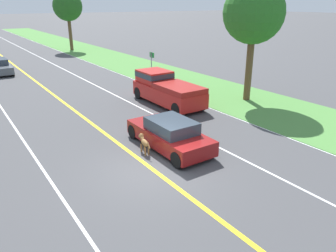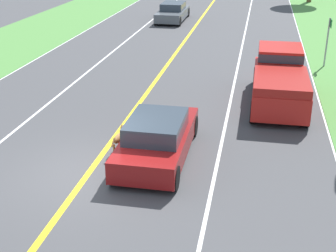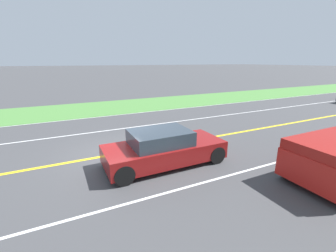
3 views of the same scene
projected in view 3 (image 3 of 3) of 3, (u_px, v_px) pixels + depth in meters
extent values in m
plane|color=#424244|center=(118.00, 154.00, 9.38)|extent=(400.00, 400.00, 0.00)
cube|color=yellow|center=(118.00, 154.00, 9.38)|extent=(0.18, 160.00, 0.01)
cube|color=white|center=(93.00, 117.00, 15.41)|extent=(0.14, 160.00, 0.01)
cube|color=white|center=(148.00, 198.00, 6.36)|extent=(0.10, 160.00, 0.01)
cube|color=white|center=(102.00, 131.00, 12.39)|extent=(0.10, 160.00, 0.01)
cube|color=#4C843D|center=(87.00, 109.00, 17.99)|extent=(6.00, 160.00, 0.03)
cube|color=maroon|center=(165.00, 151.00, 8.35)|extent=(1.81, 4.42, 0.63)
cube|color=#2D3842|center=(160.00, 137.00, 8.12)|extent=(1.56, 2.12, 0.51)
cylinder|color=black|center=(217.00, 155.00, 8.45)|extent=(0.22, 0.67, 0.67)
cylinder|color=black|center=(124.00, 175.00, 6.94)|extent=(0.22, 0.67, 0.67)
cylinder|color=black|center=(193.00, 141.00, 9.86)|extent=(0.22, 0.67, 0.67)
cylinder|color=black|center=(112.00, 156.00, 8.35)|extent=(0.22, 0.67, 0.67)
ellipsoid|color=olive|center=(153.00, 141.00, 9.42)|extent=(0.29, 0.66, 0.27)
cylinder|color=olive|center=(159.00, 148.00, 9.51)|extent=(0.07, 0.07, 0.36)
cylinder|color=olive|center=(148.00, 149.00, 9.37)|extent=(0.07, 0.07, 0.36)
cylinder|color=olive|center=(158.00, 147.00, 9.64)|extent=(0.07, 0.07, 0.36)
cylinder|color=olive|center=(148.00, 148.00, 9.50)|extent=(0.07, 0.07, 0.36)
cylinder|color=olive|center=(159.00, 138.00, 9.47)|extent=(0.15, 0.19, 0.17)
sphere|color=olive|center=(162.00, 136.00, 9.49)|extent=(0.24, 0.24, 0.22)
ellipsoid|color=#331E14|center=(165.00, 136.00, 9.54)|extent=(0.11, 0.11, 0.08)
cone|color=brown|center=(162.00, 135.00, 9.41)|extent=(0.08, 0.08, 0.10)
cone|color=brown|center=(161.00, 134.00, 9.52)|extent=(0.08, 0.08, 0.10)
cylinder|color=olive|center=(143.00, 141.00, 9.28)|extent=(0.08, 0.24, 0.24)
cylinder|color=black|center=(289.00, 166.00, 7.41)|extent=(0.22, 0.78, 0.78)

